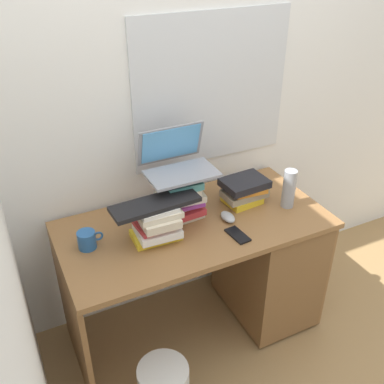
{
  "coord_description": "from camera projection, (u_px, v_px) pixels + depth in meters",
  "views": [
    {
      "loc": [
        -0.83,
        -1.66,
        2.06
      ],
      "look_at": [
        -0.01,
        0.01,
        0.93
      ],
      "focal_mm": 41.73,
      "sensor_mm": 36.0,
      "label": 1
    }
  ],
  "objects": [
    {
      "name": "book_stack_tall",
      "position": [
        181.0,
        197.0,
        2.25
      ],
      "size": [
        0.25,
        0.19,
        0.25
      ],
      "color": "beige",
      "rests_on": "desk"
    },
    {
      "name": "keyboard",
      "position": [
        155.0,
        204.0,
        2.06
      ],
      "size": [
        0.43,
        0.16,
        0.02
      ],
      "primitive_type": "cube",
      "rotation": [
        0.0,
        0.0,
        0.05
      ],
      "color": "black",
      "rests_on": "book_stack_keyboard_riser"
    },
    {
      "name": "book_stack_side",
      "position": [
        244.0,
        190.0,
        2.39
      ],
      "size": [
        0.25,
        0.19,
        0.14
      ],
      "color": "yellow",
      "rests_on": "desk"
    },
    {
      "name": "water_bottle",
      "position": [
        289.0,
        189.0,
        2.35
      ],
      "size": [
        0.07,
        0.07,
        0.21
      ],
      "primitive_type": "cylinder",
      "color": "#999EA5",
      "rests_on": "desk"
    },
    {
      "name": "book_stack_keyboard_riser",
      "position": [
        157.0,
        223.0,
        2.11
      ],
      "size": [
        0.24,
        0.19,
        0.18
      ],
      "color": "yellow",
      "rests_on": "desk"
    },
    {
      "name": "wall_back",
      "position": [
        163.0,
        96.0,
        2.28
      ],
      "size": [
        6.0,
        0.06,
        2.6
      ],
      "color": "white",
      "rests_on": "ground"
    },
    {
      "name": "computer_mouse",
      "position": [
        228.0,
        217.0,
        2.28
      ],
      "size": [
        0.06,
        0.1,
        0.04
      ],
      "primitive_type": "ellipsoid",
      "color": "#A5A8AD",
      "rests_on": "desk"
    },
    {
      "name": "mug",
      "position": [
        87.0,
        240.0,
        2.07
      ],
      "size": [
        0.12,
        0.09,
        0.09
      ],
      "color": "#265999",
      "rests_on": "desk"
    },
    {
      "name": "desk",
      "position": [
        251.0,
        259.0,
        2.55
      ],
      "size": [
        1.37,
        0.67,
        0.75
      ],
      "color": "olive",
      "rests_on": "ground"
    },
    {
      "name": "ground_plane",
      "position": [
        194.0,
        326.0,
        2.66
      ],
      "size": [
        6.0,
        6.0,
        0.0
      ],
      "primitive_type": "plane",
      "color": "#9E7A4C"
    },
    {
      "name": "cell_phone",
      "position": [
        238.0,
        235.0,
        2.17
      ],
      "size": [
        0.08,
        0.14,
        0.01
      ],
      "primitive_type": "cube",
      "rotation": [
        0.0,
        0.0,
        0.09
      ],
      "color": "black",
      "rests_on": "desk"
    },
    {
      "name": "laptop",
      "position": [
        177.0,
        161.0,
        2.2
      ],
      "size": [
        0.34,
        0.27,
        0.21
      ],
      "color": "gray",
      "rests_on": "book_stack_tall"
    }
  ]
}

